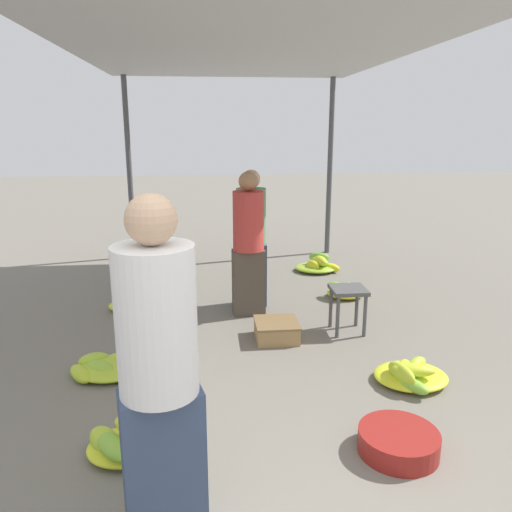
# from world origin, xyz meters

# --- Properties ---
(canopy_post_back_left) EXTENTS (0.08, 0.08, 2.73)m
(canopy_post_back_left) POSITION_xyz_m (-1.55, 6.13, 1.37)
(canopy_post_back_left) COLOR #4C4C51
(canopy_post_back_left) RESTS_ON ground
(canopy_post_back_right) EXTENTS (0.08, 0.08, 2.73)m
(canopy_post_back_right) POSITION_xyz_m (1.55, 6.13, 1.37)
(canopy_post_back_right) COLOR #4C4C51
(canopy_post_back_right) RESTS_ON ground
(canopy_tarp) EXTENTS (3.50, 6.23, 0.04)m
(canopy_tarp) POSITION_xyz_m (0.00, 3.22, 2.75)
(canopy_tarp) COLOR #B2B2B7
(canopy_tarp) RESTS_ON canopy_post_front_left
(vendor_foreground) EXTENTS (0.45, 0.45, 1.73)m
(vendor_foreground) POSITION_xyz_m (-0.64, 0.46, 0.90)
(vendor_foreground) COLOR #384766
(vendor_foreground) RESTS_ON ground
(stool) EXTENTS (0.34, 0.34, 0.46)m
(stool) POSITION_xyz_m (0.98, 2.90, 0.37)
(stool) COLOR #4C4C4C
(stool) RESTS_ON ground
(basin_black) EXTENTS (0.51, 0.51, 0.15)m
(basin_black) POSITION_xyz_m (0.77, 0.98, 0.07)
(basin_black) COLOR maroon
(basin_black) RESTS_ON ground
(banana_pile_left_0) EXTENTS (0.59, 0.53, 0.24)m
(banana_pile_left_0) POSITION_xyz_m (-1.01, 5.06, 0.07)
(banana_pile_left_0) COLOR yellow
(banana_pile_left_0) RESTS_ON ground
(banana_pile_left_1) EXTENTS (0.71, 0.50, 0.14)m
(banana_pile_left_1) POSITION_xyz_m (-1.24, 2.24, 0.06)
(banana_pile_left_1) COLOR #C8D428
(banana_pile_left_1) RESTS_ON ground
(banana_pile_left_2) EXTENTS (0.52, 0.57, 0.27)m
(banana_pile_left_2) POSITION_xyz_m (-0.96, 1.14, 0.08)
(banana_pile_left_2) COLOR #A9C82E
(banana_pile_left_2) RESTS_ON ground
(banana_pile_left_3) EXTENTS (0.41, 0.36, 0.22)m
(banana_pile_left_3) POSITION_xyz_m (-1.32, 3.76, 0.10)
(banana_pile_left_3) COLOR #BDD02A
(banana_pile_left_3) RESTS_ON ground
(banana_pile_right_0) EXTENTS (0.48, 0.41, 0.21)m
(banana_pile_right_0) POSITION_xyz_m (1.22, 3.90, 0.09)
(banana_pile_right_0) COLOR #C4D329
(banana_pile_right_0) RESTS_ON ground
(banana_pile_right_1) EXTENTS (0.64, 0.52, 0.27)m
(banana_pile_right_1) POSITION_xyz_m (1.16, 5.05, 0.09)
(banana_pile_right_1) COLOR yellow
(banana_pile_right_1) RESTS_ON ground
(banana_pile_right_2) EXTENTS (0.59, 0.60, 0.21)m
(banana_pile_right_2) POSITION_xyz_m (1.19, 1.81, 0.08)
(banana_pile_right_2) COLOR #ABC92E
(banana_pile_right_2) RESTS_ON ground
(crate_near) EXTENTS (0.42, 0.42, 0.18)m
(crate_near) POSITION_xyz_m (0.25, 2.78, 0.09)
(crate_near) COLOR #9E7A4C
(crate_near) RESTS_ON ground
(shopper_walking_mid) EXTENTS (0.35, 0.34, 1.55)m
(shopper_walking_mid) POSITION_xyz_m (0.09, 3.78, 0.81)
(shopper_walking_mid) COLOR #384766
(shopper_walking_mid) RESTS_ON ground
(shopper_walking_far) EXTENTS (0.36, 0.35, 1.56)m
(shopper_walking_far) POSITION_xyz_m (0.04, 3.49, 0.81)
(shopper_walking_far) COLOR #4C4238
(shopper_walking_far) RESTS_ON ground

